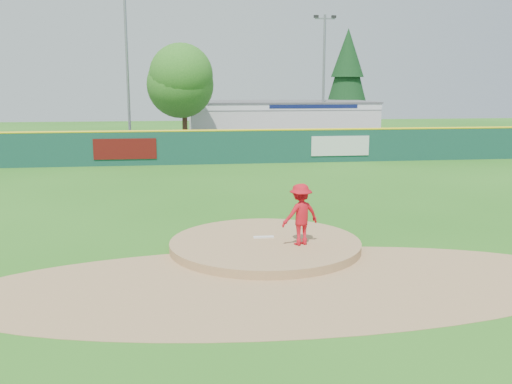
{
  "coord_description": "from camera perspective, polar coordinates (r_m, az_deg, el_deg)",
  "views": [
    {
      "loc": [
        -2.37,
        -15.73,
        4.68
      ],
      "look_at": [
        0.0,
        2.0,
        1.3
      ],
      "focal_mm": 40.0,
      "sensor_mm": 36.0,
      "label": 1
    }
  ],
  "objects": [
    {
      "name": "parking_lot",
      "position": [
        43.05,
        -4.42,
        4.45
      ],
      "size": [
        44.0,
        16.0,
        0.02
      ],
      "primitive_type": "cube",
      "color": "#38383A",
      "rests_on": "ground"
    },
    {
      "name": "deciduous_tree",
      "position": [
        40.73,
        -7.21,
        10.45
      ],
      "size": [
        5.6,
        5.6,
        7.36
      ],
      "color": "#382314",
      "rests_on": "ground"
    },
    {
      "name": "conifer_tree",
      "position": [
        53.97,
        9.12,
        11.49
      ],
      "size": [
        4.4,
        4.4,
        9.5
      ],
      "color": "#382314",
      "rests_on": "ground"
    },
    {
      "name": "fence_banners",
      "position": [
        34.0,
        -2.08,
        4.49
      ],
      "size": [
        16.47,
        0.04,
        1.2
      ],
      "color": "#570E0C",
      "rests_on": "ground"
    },
    {
      "name": "pool_building_grp",
      "position": [
        48.54,
        2.35,
        7.13
      ],
      "size": [
        15.2,
        8.2,
        3.31
      ],
      "color": "silver",
      "rests_on": "ground"
    },
    {
      "name": "ground",
      "position": [
        16.58,
        0.92,
        -5.7
      ],
      "size": [
        120.0,
        120.0,
        0.0
      ],
      "primitive_type": "plane",
      "color": "#286B19",
      "rests_on": "ground"
    },
    {
      "name": "pitcher",
      "position": [
        15.95,
        4.47,
        -2.24
      ],
      "size": [
        1.27,
        0.99,
        1.73
      ],
      "primitive_type": "imported",
      "rotation": [
        0.0,
        0.0,
        3.49
      ],
      "color": "red",
      "rests_on": "pitchers_mound"
    },
    {
      "name": "light_pole_left",
      "position": [
        42.9,
        -12.76,
        12.28
      ],
      "size": [
        1.75,
        0.25,
        11.0
      ],
      "color": "gray",
      "rests_on": "ground"
    },
    {
      "name": "pitching_rubber",
      "position": [
        16.79,
        0.77,
        -4.53
      ],
      "size": [
        0.6,
        0.15,
        0.04
      ],
      "primitive_type": "cube",
      "color": "white",
      "rests_on": "pitchers_mound"
    },
    {
      "name": "outfield_fence",
      "position": [
        34.0,
        -3.58,
        4.62
      ],
      "size": [
        40.0,
        0.14,
        2.07
      ],
      "color": "#134035",
      "rests_on": "ground"
    },
    {
      "name": "pitchers_mound",
      "position": [
        16.58,
        0.92,
        -5.7
      ],
      "size": [
        5.5,
        5.5,
        0.5
      ],
      "primitive_type": "cylinder",
      "color": "#9E774C",
      "rests_on": "ground"
    },
    {
      "name": "van",
      "position": [
        37.61,
        6.64,
        4.42
      ],
      "size": [
        4.68,
        3.43,
        1.18
      ],
      "primitive_type": "imported",
      "rotation": [
        0.0,
        0.0,
        1.18
      ],
      "color": "silver",
      "rests_on": "parking_lot"
    },
    {
      "name": "infield_dirt_arc",
      "position": [
        13.76,
        2.79,
        -9.17
      ],
      "size": [
        15.4,
        15.4,
        0.01
      ],
      "primitive_type": "cylinder",
      "color": "#9E774C",
      "rests_on": "ground"
    },
    {
      "name": "light_pole_right",
      "position": [
        46.16,
        6.79,
        11.7
      ],
      "size": [
        1.75,
        0.25,
        10.0
      ],
      "color": "gray",
      "rests_on": "ground"
    }
  ]
}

